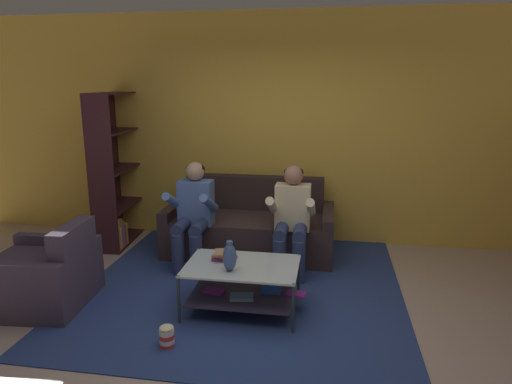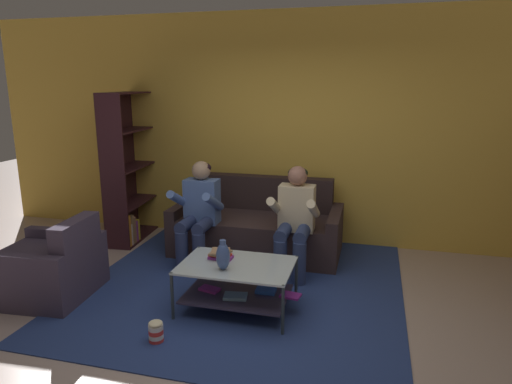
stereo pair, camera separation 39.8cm
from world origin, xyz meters
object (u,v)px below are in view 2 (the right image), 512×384
Objects in this scene: vase at (223,256)px; popcorn_tub at (156,331)px; book_stack at (221,254)px; couch at (258,228)px; armchair at (49,269)px; coffee_table at (238,280)px; person_seated_left at (198,209)px; bookshelf at (127,179)px; person_seated_right at (295,216)px.

vase is 1.46× the size of popcorn_tub.
book_stack is (-0.11, 0.24, -0.09)m from vase.
couch is 2.16× the size of armchair.
vase is 0.82m from popcorn_tub.
popcorn_tub is (-0.29, -0.77, -0.40)m from book_stack.
popcorn_tub is (-0.48, -0.68, -0.20)m from coffee_table.
person_seated_left is 1.28m from vase.
armchair is at bearing -85.94° from bookshelf.
vase reaches higher than popcorn_tub.
person_seated_right is 6.29× the size of popcorn_tub.
book_stack is at bearing -122.62° from person_seated_right.
person_seated_left is 5.29× the size of book_stack.
armchair is at bearing -153.18° from person_seated_right.
person_seated_right reaches higher than popcorn_tub.
vase is 0.29× the size of armchair.
person_seated_right is 2.52m from armchair.
bookshelf is (-2.34, 0.62, 0.16)m from person_seated_right.
coffee_table is at bearing -38.11° from bookshelf.
couch reaches higher than book_stack.
book_stack is at bearing -39.28° from bookshelf.
bookshelf is (-1.25, 0.62, 0.16)m from person_seated_left.
coffee_table is at bearing -25.51° from book_stack.
popcorn_tub is at bearing -56.08° from bookshelf.
armchair reaches higher than coffee_table.
couch is at bearing 82.54° from popcorn_tub.
armchair is at bearing -179.01° from vase.
person_seated_right is at bearing 62.86° from popcorn_tub.
armchair is (-2.22, -1.12, -0.37)m from person_seated_right.
vase is 1.81m from armchair.
bookshelf reaches higher than person_seated_right.
coffee_table is 0.86m from popcorn_tub.
bookshelf is 2.80m from popcorn_tub.
person_seated_right is (0.55, -0.55, 0.35)m from couch.
armchair is (-1.67, -1.67, -0.02)m from couch.
coffee_table is 1.17× the size of armchair.
couch is 1.51m from coffee_table.
popcorn_tub is at bearing -80.79° from person_seated_left.
coffee_table is (0.75, -0.95, -0.36)m from person_seated_left.
bookshelf reaches higher than coffee_table.
person_seated_right is at bearing 68.07° from vase.
armchair is (-1.67, -0.27, -0.21)m from book_stack.
person_seated_right is 1.02m from book_stack.
person_seated_left is 1.00× the size of person_seated_right.
armchair is at bearing -170.84° from book_stack.
coffee_table is 2.59m from bookshelf.
person_seated_right is 1.07m from coffee_table.
vase is at bearing -66.07° from book_stack.
person_seated_right is at bearing 26.82° from armchair.
person_seated_left is 6.33× the size of popcorn_tub.
vase is at bearing -121.53° from coffee_table.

